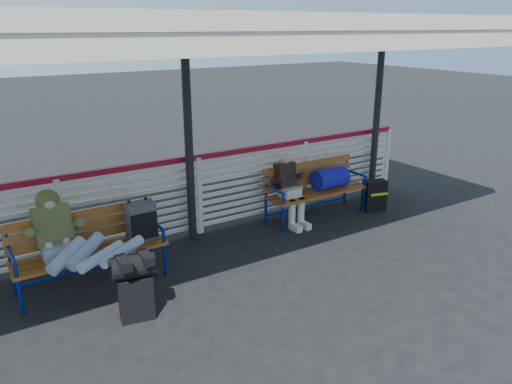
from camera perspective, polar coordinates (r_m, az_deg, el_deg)
ground at (r=5.60m, az=-16.34°, el=-15.32°), size 60.00×60.00×0.00m
fence at (r=6.97m, az=-21.43°, el=-2.83°), size 12.08×0.08×1.24m
canopy at (r=5.54m, az=-22.05°, el=17.18°), size 12.60×3.60×3.16m
luggage_stack at (r=5.59m, az=-13.66°, el=-10.24°), size 0.49×0.34×0.75m
bench_left at (r=6.40m, az=-16.62°, el=-4.69°), size 1.80×0.56×0.96m
bench_right at (r=8.31m, az=7.57°, el=1.20°), size 1.80×0.56×0.92m
traveler_man at (r=5.99m, az=-19.20°, el=-5.90°), size 0.94×1.64×0.77m
companion_person at (r=7.91m, az=3.85°, el=0.42°), size 0.32×0.66×1.15m
suitcase_side at (r=8.81m, az=13.37°, el=-0.39°), size 0.43×0.32×0.53m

